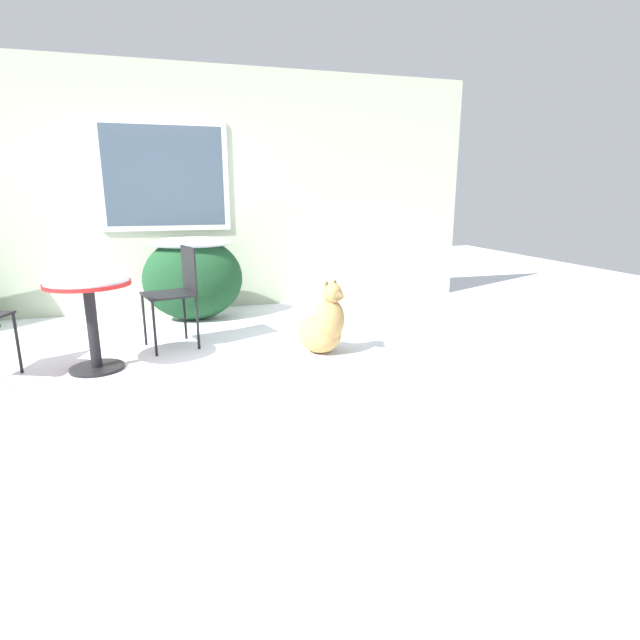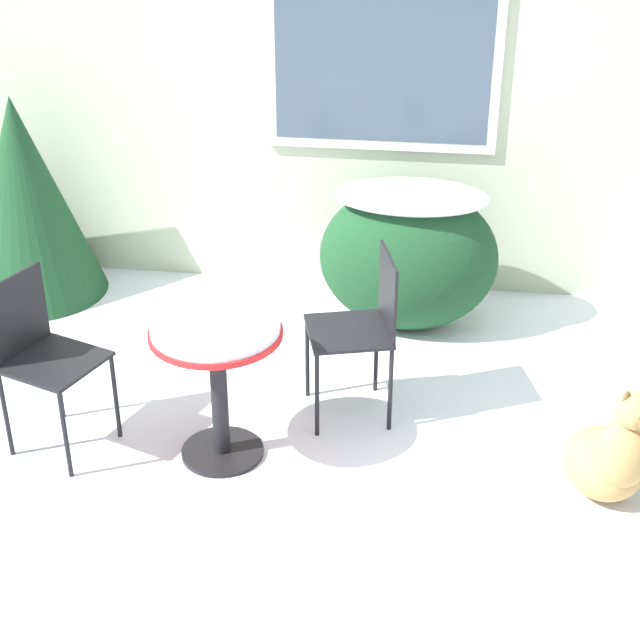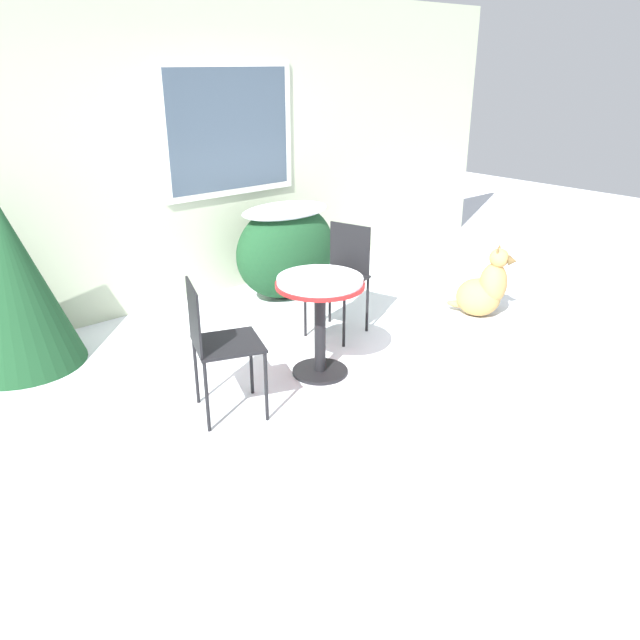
{
  "view_description": "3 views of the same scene",
  "coord_description": "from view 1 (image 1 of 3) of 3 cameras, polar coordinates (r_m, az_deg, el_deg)",
  "views": [
    {
      "loc": [
        0.23,
        -4.09,
        1.4
      ],
      "look_at": [
        1.44,
        0.05,
        0.3
      ],
      "focal_mm": 28.0,
      "sensor_mm": 36.0,
      "label": 1
    },
    {
      "loc": [
        0.58,
        -3.86,
        3.0
      ],
      "look_at": [
        0.0,
        0.6,
        0.55
      ],
      "focal_mm": 55.0,
      "sensor_mm": 36.0,
      "label": 2
    },
    {
      "loc": [
        -3.21,
        -3.07,
        2.2
      ],
      "look_at": [
        -0.44,
        0.12,
        0.43
      ],
      "focal_mm": 35.0,
      "sensor_mm": 36.0,
      "label": 3
    }
  ],
  "objects": [
    {
      "name": "patio_chair_near_table",
      "position": [
        4.77,
        -16.12,
        3.34
      ],
      "size": [
        0.52,
        0.52,
        0.93
      ],
      "rotation": [
        0.0,
        0.0,
        -1.3
      ],
      "color": "black",
      "rests_on": "ground_plane"
    },
    {
      "name": "house_wall",
      "position": [
        6.29,
        -18.84,
        13.78
      ],
      "size": [
        8.0,
        0.1,
        2.82
      ],
      "color": "#B2BC9E",
      "rests_on": "ground_plane"
    },
    {
      "name": "shrub_left",
      "position": [
        5.77,
        -14.3,
        4.9
      ],
      "size": [
        1.09,
        0.68,
        0.93
      ],
      "color": "#194223",
      "rests_on": "ground_plane"
    },
    {
      "name": "patio_table",
      "position": [
        4.33,
        -24.88,
        2.31
      ],
      "size": [
        0.65,
        0.65,
        0.76
      ],
      "color": "black",
      "rests_on": "ground_plane"
    },
    {
      "name": "dog",
      "position": [
        4.42,
        0.42,
        -0.74
      ],
      "size": [
        0.51,
        0.56,
        0.67
      ],
      "rotation": [
        0.0,
        0.0,
        0.46
      ],
      "color": "tan",
      "rests_on": "ground_plane"
    },
    {
      "name": "ground_plane",
      "position": [
        4.33,
        -18.48,
        -5.32
      ],
      "size": [
        16.0,
        16.0,
        0.0
      ],
      "primitive_type": "plane",
      "color": "white"
    }
  ]
}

